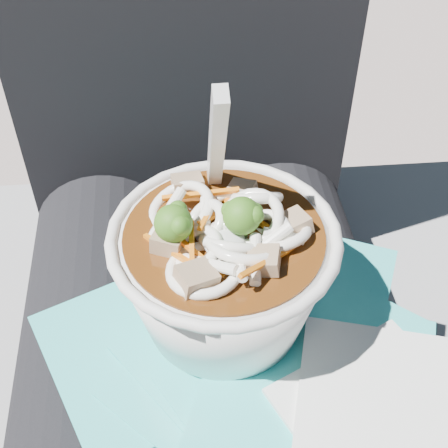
{
  "coord_description": "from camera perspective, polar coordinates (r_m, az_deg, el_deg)",
  "views": [
    {
      "loc": [
        -0.02,
        -0.29,
        1.01
      ],
      "look_at": [
        0.02,
        0.02,
        0.7
      ],
      "focal_mm": 50.0,
      "sensor_mm": 36.0,
      "label": 1
    }
  ],
  "objects": [
    {
      "name": "udon_bowl",
      "position": [
        0.47,
        0.0,
        -3.94
      ],
      "size": [
        0.19,
        0.19,
        0.21
      ],
      "color": "white",
      "rests_on": "plastic_bag"
    },
    {
      "name": "plastic_bag",
      "position": [
        0.51,
        2.76,
        -11.04
      ],
      "size": [
        0.33,
        0.33,
        0.02
      ],
      "color": "#2CB8B6",
      "rests_on": "lap"
    },
    {
      "name": "stone_ledge",
      "position": [
        0.91,
        -1.92,
        -16.46
      ],
      "size": [
        1.01,
        0.52,
        0.43
      ],
      "primitive_type": "cube",
      "rotation": [
        0.0,
        0.0,
        -0.02
      ],
      "color": "slate",
      "rests_on": "ground"
    },
    {
      "name": "person_body",
      "position": [
        0.61,
        -2.18,
        -6.45
      ],
      "size": [
        0.34,
        0.94,
        0.98
      ],
      "color": "black",
      "rests_on": "ground"
    },
    {
      "name": "napkins",
      "position": [
        0.48,
        14.43,
        -16.12
      ],
      "size": [
        0.17,
        0.17,
        0.01
      ],
      "color": "silver",
      "rests_on": "plastic_bag"
    },
    {
      "name": "lap",
      "position": [
        0.58,
        -1.34,
        -15.34
      ],
      "size": [
        0.35,
        0.48,
        0.15
      ],
      "color": "black",
      "rests_on": "stone_ledge"
    }
  ]
}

